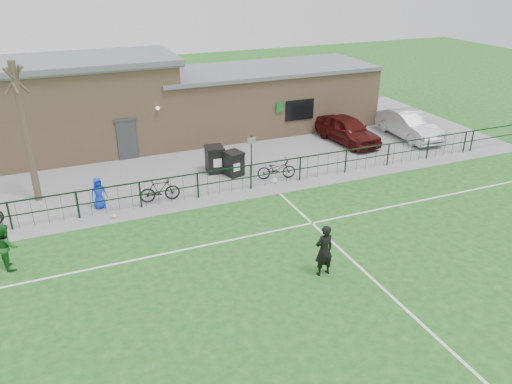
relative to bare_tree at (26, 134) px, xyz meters
name	(u,v)px	position (x,y,z in m)	size (l,w,h in m)	color
ground	(317,290)	(8.00, -10.50, -3.00)	(90.00, 90.00, 0.00)	#184F17
paving_strip	(196,153)	(8.00, 3.00, -2.99)	(34.00, 13.00, 0.02)	gray
pitch_line_touch	(232,194)	(8.00, -2.70, -3.00)	(28.00, 0.10, 0.01)	white
pitch_line_mid	(266,233)	(8.00, -6.50, -3.00)	(28.00, 0.10, 0.01)	white
pitch_line_perp	(370,276)	(10.00, -10.50, -3.00)	(0.10, 16.00, 0.01)	white
perimeter_fence	(230,180)	(8.00, -2.50, -2.40)	(28.00, 0.10, 1.20)	black
bare_tree	(26,134)	(0.00, 0.00, 0.00)	(0.30, 0.30, 6.00)	#48382C
wheelie_bin_left	(215,160)	(8.12, 0.08, -2.37)	(0.81, 0.91, 1.22)	black
wheelie_bin_right	(234,164)	(8.84, -0.68, -2.43)	(0.73, 0.83, 1.11)	black
sign_post	(251,155)	(9.63, -1.00, -1.98)	(0.06, 0.06, 2.00)	black
car_maroon	(348,130)	(16.51, 1.34, -2.22)	(1.79, 4.45, 1.52)	#3F0C0B
car_silver	(409,125)	(20.30, 0.70, -2.21)	(1.64, 4.70, 1.55)	#ABADB3
bicycle_d	(160,190)	(4.88, -2.20, -2.46)	(0.49, 1.73, 1.04)	black
bicycle_e	(276,169)	(10.56, -1.88, -2.50)	(0.64, 1.84, 0.97)	black
spectator_child	(99,193)	(2.39, -1.87, -2.30)	(0.67, 0.43, 1.36)	#1635D5
goalkeeper_kick	(323,249)	(8.62, -9.72, -2.06)	(1.12, 2.84, 2.60)	black
outfield_player	(7,246)	(-0.97, -5.30, -2.19)	(0.79, 0.61, 1.62)	#19581E
ball_ground	(114,216)	(2.80, -3.05, -2.90)	(0.21, 0.21, 0.21)	white
clubhouse	(164,102)	(7.12, 6.00, -0.78)	(24.25, 5.40, 4.96)	tan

